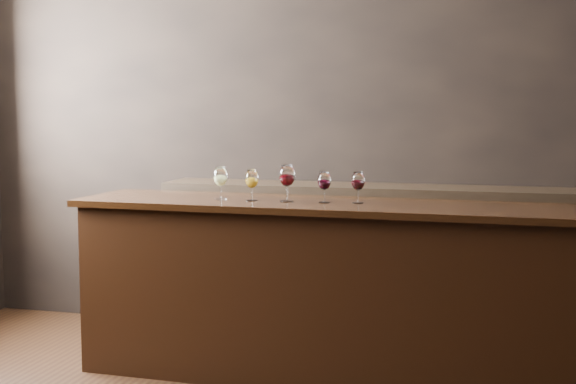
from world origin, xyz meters
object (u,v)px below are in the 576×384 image
(back_bar_shelf, at_px, (386,267))
(glass_amber, at_px, (252,179))
(bar_counter, at_px, (326,295))
(glass_red_c, at_px, (358,182))
(glass_white, at_px, (220,177))
(glass_red_b, at_px, (324,181))
(glass_red_a, at_px, (287,176))

(back_bar_shelf, distance_m, glass_amber, 1.12)
(bar_counter, distance_m, glass_red_c, 0.65)
(glass_amber, bearing_deg, glass_red_c, 4.47)
(glass_white, xyz_separation_m, glass_amber, (0.19, -0.01, -0.01))
(glass_red_b, bearing_deg, glass_red_a, -179.54)
(glass_red_a, relative_size, glass_red_c, 1.20)
(bar_counter, xyz_separation_m, back_bar_shelf, (0.22, 0.67, 0.03))
(glass_white, xyz_separation_m, glass_red_a, (0.39, 0.00, 0.01))
(glass_white, height_order, glass_red_b, glass_white)
(glass_red_a, bearing_deg, glass_amber, -175.56)
(glass_white, bearing_deg, glass_amber, -4.45)
(glass_amber, distance_m, glass_red_a, 0.20)
(glass_red_b, height_order, glass_red_c, same)
(bar_counter, height_order, glass_red_c, glass_red_c)
(glass_white, xyz_separation_m, glass_red_b, (0.59, 0.00, -0.01))
(glass_red_a, xyz_separation_m, glass_red_c, (0.39, 0.03, -0.02))
(glass_red_a, height_order, glass_red_c, glass_red_a)
(back_bar_shelf, distance_m, glass_white, 1.23)
(glass_amber, relative_size, glass_red_a, 0.85)
(glass_white, height_order, glass_amber, glass_white)
(glass_red_a, relative_size, glass_red_b, 1.19)
(glass_white, bearing_deg, glass_red_c, 2.29)
(glass_red_b, bearing_deg, bar_counter, 57.49)
(back_bar_shelf, relative_size, glass_white, 15.29)
(glass_red_a, distance_m, glass_red_c, 0.39)
(back_bar_shelf, relative_size, glass_red_c, 16.43)
(back_bar_shelf, bearing_deg, glass_red_a, -122.79)
(glass_amber, height_order, glass_red_a, glass_red_a)
(glass_amber, bearing_deg, glass_red_b, 2.40)
(glass_red_b, distance_m, glass_red_c, 0.18)
(glass_amber, xyz_separation_m, glass_red_b, (0.40, 0.02, -0.00))
(glass_red_a, bearing_deg, bar_counter, 4.86)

